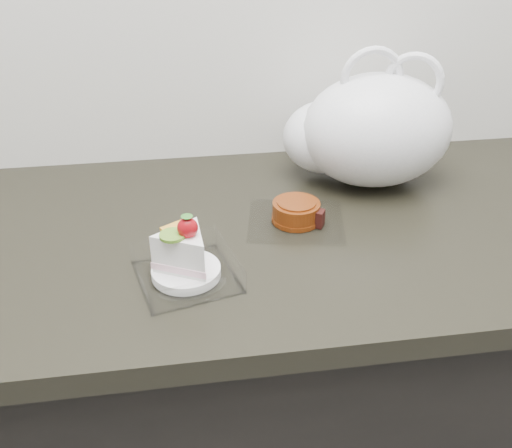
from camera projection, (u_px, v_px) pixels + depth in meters
counter at (250, 402)px, 1.24m from camera, size 2.04×0.64×0.90m
cake_tray at (185, 261)px, 0.86m from camera, size 0.17×0.17×0.11m
mooncake_wrap at (297, 214)px, 1.01m from camera, size 0.20×0.19×0.04m
plastic_bag at (366, 131)px, 1.11m from camera, size 0.36×0.28×0.27m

